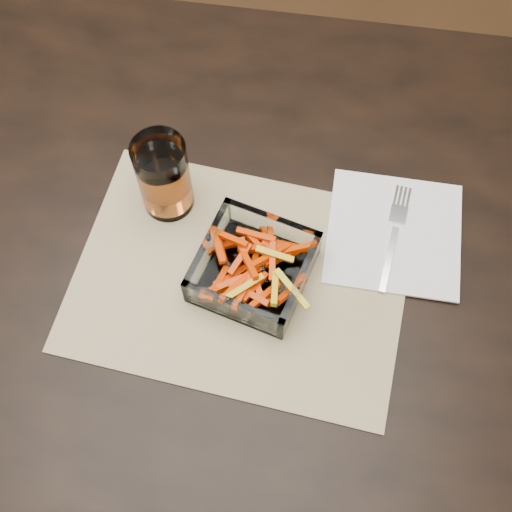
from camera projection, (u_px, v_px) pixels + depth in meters
The scene contains 6 objects.
dining_table at pixel (160, 255), 1.00m from camera, with size 1.60×0.90×0.75m.
placemat at pixel (240, 278), 0.88m from camera, with size 0.45×0.33×0.00m, color tan.
glass_bowl at pixel (253, 269), 0.86m from camera, with size 0.17×0.17×0.06m.
tumbler at pixel (164, 178), 0.88m from camera, with size 0.07×0.07×0.13m.
napkin at pixel (394, 233), 0.91m from camera, with size 0.19×0.19×0.00m, color white.
fork at pixel (394, 233), 0.91m from camera, with size 0.04×0.17×0.00m.
Camera 1 is at (0.21, -0.41, 1.56)m, focal length 45.00 mm.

